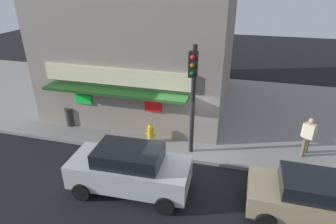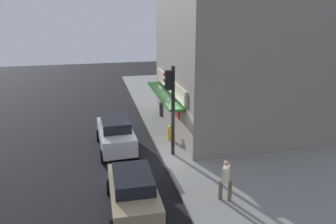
# 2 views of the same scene
# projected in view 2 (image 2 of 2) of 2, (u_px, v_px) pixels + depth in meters

# --- Properties ---
(ground_plane) EXTENTS (60.49, 60.49, 0.00)m
(ground_plane) POSITION_uv_depth(u_px,v_px,m) (160.00, 155.00, 17.95)
(ground_plane) COLOR black
(sidewalk) EXTENTS (40.33, 10.83, 0.15)m
(sidewalk) POSITION_uv_depth(u_px,v_px,m) (255.00, 145.00, 19.07)
(sidewalk) COLOR gray
(sidewalk) RESTS_ON ground_plane
(corner_building) EXTENTS (9.19, 9.91, 8.81)m
(corner_building) POSITION_uv_depth(u_px,v_px,m) (243.00, 56.00, 20.86)
(corner_building) COLOR gray
(corner_building) RESTS_ON sidewalk
(traffic_light) EXTENTS (0.32, 0.58, 4.59)m
(traffic_light) POSITION_uv_depth(u_px,v_px,m) (171.00, 99.00, 16.83)
(traffic_light) COLOR black
(traffic_light) RESTS_ON sidewalk
(fire_hydrant) EXTENTS (0.52, 0.28, 0.87)m
(fire_hydrant) POSITION_uv_depth(u_px,v_px,m) (170.00, 133.00, 19.46)
(fire_hydrant) COLOR gold
(fire_hydrant) RESTS_ON sidewalk
(trash_can) EXTENTS (0.48, 0.48, 0.94)m
(trash_can) POSITION_uv_depth(u_px,v_px,m) (163.00, 109.00, 23.67)
(trash_can) COLOR #2D2D2D
(trash_can) RESTS_ON sidewalk
(pedestrian) EXTENTS (0.54, 0.53, 1.70)m
(pedestrian) POSITION_uv_depth(u_px,v_px,m) (226.00, 179.00, 13.33)
(pedestrian) COLOR brown
(pedestrian) RESTS_ON sidewalk
(parked_car_silver) EXTENTS (4.25, 2.06, 1.73)m
(parked_car_silver) POSITION_uv_depth(u_px,v_px,m) (116.00, 134.00, 18.49)
(parked_car_silver) COLOR #B7B7BC
(parked_car_silver) RESTS_ON ground_plane
(parked_car_tan) EXTENTS (3.98, 1.97, 1.56)m
(parked_car_tan) POSITION_uv_depth(u_px,v_px,m) (133.00, 191.00, 12.97)
(parked_car_tan) COLOR #9E8966
(parked_car_tan) RESTS_ON ground_plane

